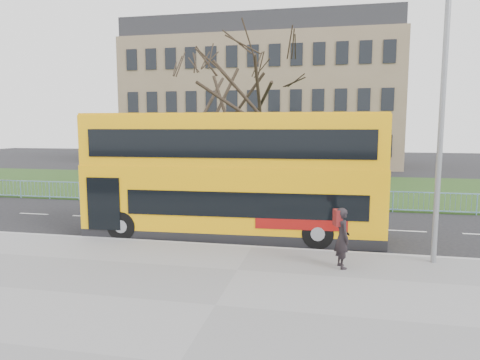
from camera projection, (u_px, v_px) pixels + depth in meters
name	position (u px, v px, depth m)	size (l,w,h in m)	color
ground	(259.00, 239.00, 16.98)	(120.00, 120.00, 0.00)	black
pavement	(215.00, 307.00, 10.41)	(80.00, 10.50, 0.12)	slate
kerb	(252.00, 248.00, 15.47)	(80.00, 0.20, 0.14)	gray
grass_verge	(290.00, 187.00, 30.88)	(80.00, 15.40, 0.08)	#203D16
guard_railing	(278.00, 198.00, 23.33)	(40.00, 0.12, 1.10)	#72A3CC
bare_tree	(237.00, 107.00, 26.59)	(7.77, 7.77, 11.10)	black
civic_building	(263.00, 104.00, 51.11)	(30.00, 15.00, 14.00)	#7E6950
yellow_bus	(232.00, 172.00, 17.03)	(11.74, 3.28, 4.87)	#F8AD0A
pedestrian	(342.00, 238.00, 13.06)	(0.68, 0.45, 1.87)	black
street_lamp	(438.00, 115.00, 13.12)	(1.81, 0.26, 8.53)	gray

